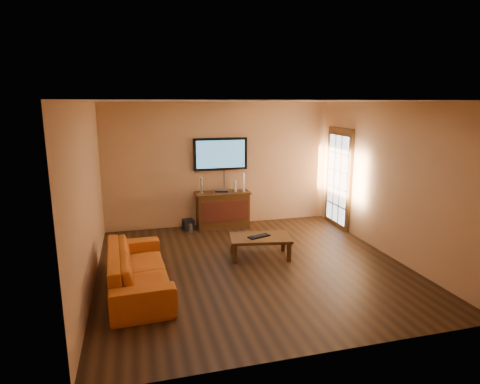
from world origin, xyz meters
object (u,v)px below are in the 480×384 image
object	(u,v)px
television	(220,154)
subwoofer	(188,224)
sofa	(138,262)
speaker_left	(201,186)
speaker_right	(243,183)
media_console	(223,209)
game_console	(235,186)
av_receiver	(222,191)
coffee_table	(260,239)
bottle	(191,229)
keyboard	(259,236)

from	to	relation	value
television	subwoofer	distance (m)	1.68
sofa	speaker_left	distance (m)	3.03
speaker_left	speaker_right	bearing A→B (deg)	-0.02
media_console	game_console	size ratio (longest dim) A/B	5.02
av_receiver	media_console	bearing A→B (deg)	45.44
speaker_left	av_receiver	xyz separation A→B (m)	(0.44, -0.02, -0.12)
media_console	sofa	bearing A→B (deg)	-125.15
subwoofer	av_receiver	bearing A→B (deg)	-9.92
speaker_left	game_console	world-z (taller)	speaker_left
television	subwoofer	bearing A→B (deg)	-165.91
coffee_table	bottle	xyz separation A→B (m)	(-1.00, 1.61, -0.23)
sofa	speaker_right	distance (m)	3.55
coffee_table	keyboard	world-z (taller)	keyboard
sofa	bottle	bearing A→B (deg)	-27.88
keyboard	bottle	bearing A→B (deg)	121.15
speaker_left	keyboard	xyz separation A→B (m)	(0.68, -1.93, -0.55)
game_console	speaker_right	bearing A→B (deg)	-3.03
media_console	keyboard	xyz separation A→B (m)	(0.22, -1.92, -0.00)
bottle	keyboard	size ratio (longest dim) A/B	0.53
coffee_table	sofa	world-z (taller)	sofa
av_receiver	speaker_right	bearing A→B (deg)	17.94
keyboard	game_console	bearing A→B (deg)	87.80
coffee_table	speaker_left	size ratio (longest dim) A/B	3.25
speaker_left	television	bearing A→B (deg)	20.94
coffee_table	subwoofer	bearing A→B (deg)	117.96
game_console	television	bearing A→B (deg)	162.63
game_console	subwoofer	bearing A→B (deg)	-169.03
speaker_left	keyboard	bearing A→B (deg)	-70.55
keyboard	media_console	bearing A→B (deg)	96.61
sofa	subwoofer	size ratio (longest dim) A/B	9.44
coffee_table	game_console	world-z (taller)	game_console
television	subwoofer	xyz separation A→B (m)	(-0.77, -0.19, -1.48)
speaker_left	av_receiver	world-z (taller)	speaker_left
av_receiver	game_console	world-z (taller)	game_console
media_console	speaker_right	bearing A→B (deg)	1.42
sofa	speaker_right	bearing A→B (deg)	-43.90
speaker_right	keyboard	bearing A→B (deg)	-97.03
speaker_left	media_console	bearing A→B (deg)	-1.46
speaker_left	coffee_table	bearing A→B (deg)	-69.84
speaker_right	av_receiver	distance (m)	0.50
media_console	coffee_table	xyz separation A→B (m)	(0.25, -1.91, -0.06)
speaker_right	av_receiver	bearing A→B (deg)	-177.37
television	game_console	world-z (taller)	television
media_console	av_receiver	bearing A→B (deg)	-149.87
speaker_left	speaker_right	size ratio (longest dim) A/B	0.88
speaker_right	subwoofer	xyz separation A→B (m)	(-1.23, -0.02, -0.85)
television	coffee_table	distance (m)	2.46
bottle	keyboard	bearing A→B (deg)	-58.85
media_console	speaker_right	distance (m)	0.73
game_console	media_console	bearing A→B (deg)	-163.22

